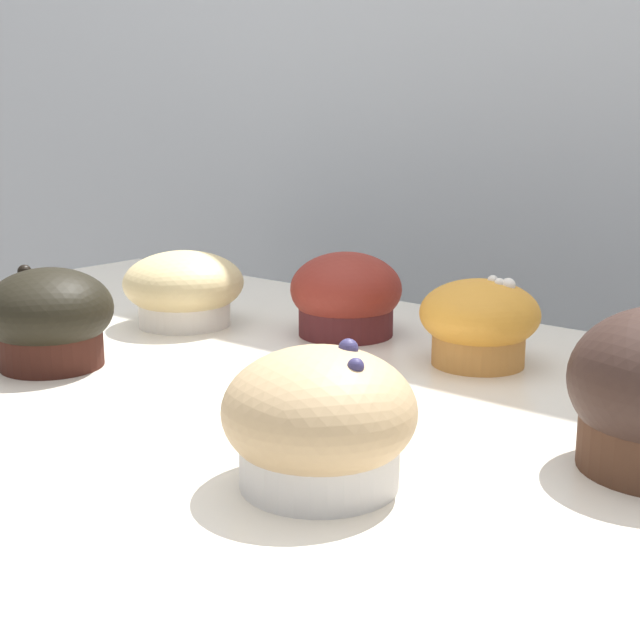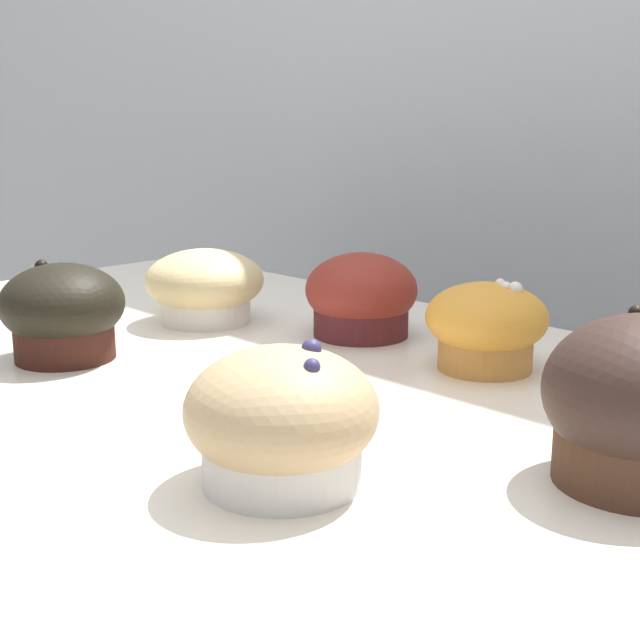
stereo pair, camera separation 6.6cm
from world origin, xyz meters
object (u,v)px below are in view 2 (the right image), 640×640
object	(u,v)px
muffin_front_left	(486,326)
muffin_front_right	(63,312)
muffin_front_center	(361,297)
muffin_back_center	(205,286)
muffin_back_right	(282,421)

from	to	relation	value
muffin_front_left	muffin_front_right	size ratio (longest dim) A/B	0.95
muffin_front_center	muffin_back_center	distance (m)	0.16
muffin_front_right	muffin_back_center	world-z (taller)	muffin_front_right
muffin_front_right	muffin_back_center	size ratio (longest dim) A/B	0.89
muffin_front_center	muffin_front_right	world-z (taller)	muffin_front_right
muffin_front_right	muffin_back_right	bearing A→B (deg)	-7.45
muffin_back_right	muffin_back_center	bearing A→B (deg)	148.85
muffin_front_center	muffin_back_right	world-z (taller)	muffin_back_right
muffin_back_center	muffin_front_left	bearing A→B (deg)	11.89
muffin_front_right	muffin_back_center	bearing A→B (deg)	98.60
muffin_back_center	muffin_front_center	bearing A→B (deg)	25.74
muffin_front_center	muffin_front_left	xyz separation A→B (m)	(0.14, -0.01, -0.00)
muffin_front_left	muffin_back_center	distance (m)	0.29
muffin_front_right	muffin_back_center	xyz separation A→B (m)	(-0.02, 0.16, -0.00)
muffin_front_right	muffin_back_center	distance (m)	0.16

